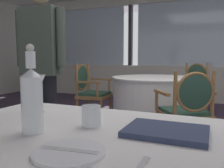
{
  "coord_description": "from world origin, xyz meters",
  "views": [
    {
      "loc": [
        0.38,
        -2.33,
        1.03
      ],
      "look_at": [
        -0.06,
        -1.31,
        0.91
      ],
      "focal_mm": 38.38,
      "sensor_mm": 36.0,
      "label": 1
    }
  ],
  "objects_px": {
    "wine_glass": "(37,85)",
    "diner_person_1": "(48,60)",
    "side_plate": "(69,152)",
    "diner_person_0": "(41,60)",
    "dining_chair_1_0": "(89,88)",
    "dining_chair_1_1": "(188,106)",
    "water_bottle": "(32,98)",
    "dining_chair_1_2": "(192,85)",
    "menu_book": "(166,131)",
    "water_tumbler": "(91,116)"
  },
  "relations": [
    {
      "from": "wine_glass",
      "to": "diner_person_1",
      "type": "bearing_deg",
      "value": 127.41
    },
    {
      "from": "side_plate",
      "to": "wine_glass",
      "type": "height_order",
      "value": "wine_glass"
    },
    {
      "from": "side_plate",
      "to": "diner_person_0",
      "type": "height_order",
      "value": "diner_person_0"
    },
    {
      "from": "dining_chair_1_0",
      "to": "dining_chair_1_1",
      "type": "distance_m",
      "value": 1.78
    },
    {
      "from": "water_bottle",
      "to": "diner_person_1",
      "type": "distance_m",
      "value": 4.78
    },
    {
      "from": "side_plate",
      "to": "wine_glass",
      "type": "xyz_separation_m",
      "value": [
        -0.43,
        0.37,
        0.13
      ]
    },
    {
      "from": "dining_chair_1_2",
      "to": "diner_person_1",
      "type": "distance_m",
      "value": 3.2
    },
    {
      "from": "menu_book",
      "to": "diner_person_1",
      "type": "bearing_deg",
      "value": 132.54
    },
    {
      "from": "water_bottle",
      "to": "menu_book",
      "type": "distance_m",
      "value": 0.49
    },
    {
      "from": "menu_book",
      "to": "diner_person_0",
      "type": "relative_size",
      "value": 0.16
    },
    {
      "from": "water_tumbler",
      "to": "dining_chair_1_2",
      "type": "height_order",
      "value": "dining_chair_1_2"
    },
    {
      "from": "wine_glass",
      "to": "menu_book",
      "type": "height_order",
      "value": "wine_glass"
    },
    {
      "from": "water_tumbler",
      "to": "menu_book",
      "type": "xyz_separation_m",
      "value": [
        0.29,
        0.02,
        -0.03
      ]
    },
    {
      "from": "dining_chair_1_1",
      "to": "dining_chair_1_2",
      "type": "distance_m",
      "value": 1.78
    },
    {
      "from": "side_plate",
      "to": "dining_chair_1_1",
      "type": "height_order",
      "value": "dining_chair_1_1"
    },
    {
      "from": "water_tumbler",
      "to": "diner_person_1",
      "type": "distance_m",
      "value": 4.76
    },
    {
      "from": "menu_book",
      "to": "dining_chair_1_1",
      "type": "distance_m",
      "value": 1.73
    },
    {
      "from": "water_tumbler",
      "to": "diner_person_1",
      "type": "xyz_separation_m",
      "value": [
        -3.06,
        3.64,
        0.2
      ]
    },
    {
      "from": "dining_chair_1_0",
      "to": "water_tumbler",
      "type": "bearing_deg",
      "value": -64.48
    },
    {
      "from": "wine_glass",
      "to": "menu_book",
      "type": "xyz_separation_m",
      "value": [
        0.65,
        -0.09,
        -0.13
      ]
    },
    {
      "from": "water_bottle",
      "to": "diner_person_1",
      "type": "xyz_separation_m",
      "value": [
        -2.9,
        3.8,
        0.11
      ]
    },
    {
      "from": "diner_person_1",
      "to": "menu_book",
      "type": "bearing_deg",
      "value": 5.64
    },
    {
      "from": "diner_person_1",
      "to": "dining_chair_1_1",
      "type": "bearing_deg",
      "value": 22.5
    },
    {
      "from": "dining_chair_1_1",
      "to": "dining_chair_1_2",
      "type": "xyz_separation_m",
      "value": [
        -0.1,
        1.78,
        0.03
      ]
    },
    {
      "from": "water_tumbler",
      "to": "diner_person_1",
      "type": "height_order",
      "value": "diner_person_1"
    },
    {
      "from": "diner_person_0",
      "to": "water_tumbler",
      "type": "bearing_deg",
      "value": -141.08
    },
    {
      "from": "side_plate",
      "to": "wine_glass",
      "type": "relative_size",
      "value": 1.1
    },
    {
      "from": "dining_chair_1_1",
      "to": "water_bottle",
      "type": "bearing_deg",
      "value": 135.9
    },
    {
      "from": "side_plate",
      "to": "water_bottle",
      "type": "xyz_separation_m",
      "value": [
        -0.23,
        0.11,
        0.12
      ]
    },
    {
      "from": "dining_chair_1_1",
      "to": "dining_chair_1_2",
      "type": "relative_size",
      "value": 0.95
    },
    {
      "from": "water_tumbler",
      "to": "dining_chair_1_0",
      "type": "height_order",
      "value": "dining_chair_1_0"
    },
    {
      "from": "menu_book",
      "to": "diner_person_0",
      "type": "distance_m",
      "value": 1.78
    },
    {
      "from": "wine_glass",
      "to": "water_bottle",
      "type": "bearing_deg",
      "value": -52.34
    },
    {
      "from": "wine_glass",
      "to": "water_tumbler",
      "type": "xyz_separation_m",
      "value": [
        0.36,
        -0.1,
        -0.1
      ]
    },
    {
      "from": "side_plate",
      "to": "water_tumbler",
      "type": "distance_m",
      "value": 0.28
    },
    {
      "from": "menu_book",
      "to": "diner_person_1",
      "type": "distance_m",
      "value": 4.94
    },
    {
      "from": "menu_book",
      "to": "dining_chair_1_2",
      "type": "bearing_deg",
      "value": 92.86
    },
    {
      "from": "water_tumbler",
      "to": "dining_chair_1_1",
      "type": "bearing_deg",
      "value": 83.23
    },
    {
      "from": "wine_glass",
      "to": "menu_book",
      "type": "distance_m",
      "value": 0.67
    },
    {
      "from": "dining_chair_1_2",
      "to": "diner_person_1",
      "type": "height_order",
      "value": "diner_person_1"
    },
    {
      "from": "wine_glass",
      "to": "water_tumbler",
      "type": "bearing_deg",
      "value": -15.95
    },
    {
      "from": "dining_chair_1_1",
      "to": "diner_person_1",
      "type": "bearing_deg",
      "value": 26.36
    },
    {
      "from": "water_tumbler",
      "to": "diner_person_0",
      "type": "xyz_separation_m",
      "value": [
        -1.12,
        1.07,
        0.21
      ]
    },
    {
      "from": "wine_glass",
      "to": "diner_person_1",
      "type": "distance_m",
      "value": 4.45
    },
    {
      "from": "wine_glass",
      "to": "diner_person_0",
      "type": "bearing_deg",
      "value": 128.53
    },
    {
      "from": "water_bottle",
      "to": "dining_chair_1_2",
      "type": "distance_m",
      "value": 3.68
    },
    {
      "from": "wine_glass",
      "to": "diner_person_0",
      "type": "xyz_separation_m",
      "value": [
        -0.77,
        0.97,
        0.12
      ]
    },
    {
      "from": "menu_book",
      "to": "dining_chair_1_2",
      "type": "relative_size",
      "value": 0.3
    },
    {
      "from": "water_bottle",
      "to": "dining_chair_1_2",
      "type": "height_order",
      "value": "water_bottle"
    },
    {
      "from": "side_plate",
      "to": "dining_chair_1_0",
      "type": "distance_m",
      "value": 3.16
    }
  ]
}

